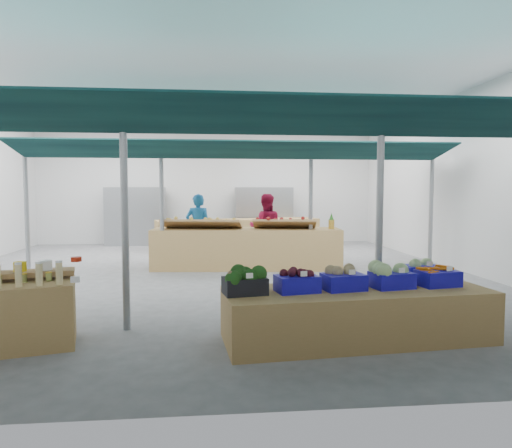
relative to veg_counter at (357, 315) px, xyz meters
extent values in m
plane|color=#5E5E61|center=(-1.96, 4.72, -0.32)|extent=(13.00, 13.00, 0.00)
plane|color=silver|center=(-1.96, 4.72, 3.88)|extent=(13.00, 13.00, 0.00)
plane|color=silver|center=(-1.96, 11.22, 1.78)|extent=(12.00, 0.00, 12.00)
plane|color=silver|center=(4.04, 4.72, 1.78)|extent=(0.00, 13.00, 13.00)
cylinder|color=gray|center=(-5.96, 5.22, 1.18)|extent=(0.10, 0.10, 3.00)
cylinder|color=gray|center=(-2.96, 0.72, 1.18)|extent=(0.10, 0.10, 3.00)
cylinder|color=gray|center=(-2.96, 5.22, 1.18)|extent=(0.10, 0.10, 3.00)
cylinder|color=gray|center=(0.54, 0.72, 1.18)|extent=(0.10, 0.10, 3.00)
cylinder|color=gray|center=(0.54, 5.22, 1.18)|extent=(0.10, 0.10, 3.00)
cylinder|color=gray|center=(3.54, 5.22, 1.18)|extent=(0.10, 0.10, 3.00)
cylinder|color=gray|center=(-1.21, 0.72, 2.53)|extent=(10.00, 0.06, 0.06)
cylinder|color=gray|center=(-1.21, 5.22, 2.53)|extent=(10.00, 0.06, 0.06)
cube|color=black|center=(-1.21, 0.07, 2.46)|extent=(9.50, 1.28, 0.30)
cube|color=black|center=(-1.21, 1.37, 2.46)|extent=(9.50, 1.28, 0.30)
cube|color=black|center=(-1.21, 4.57, 2.46)|extent=(9.50, 1.28, 0.30)
cube|color=black|center=(-1.21, 5.87, 2.46)|extent=(9.50, 1.28, 0.30)
cube|color=#B23F33|center=(-4.46, 10.72, 0.68)|extent=(2.00, 0.50, 2.00)
cube|color=#B23F33|center=(0.04, 10.72, 0.68)|extent=(2.00, 0.50, 2.00)
cube|color=olive|center=(0.00, 0.00, 0.00)|extent=(3.40, 1.40, 0.64)
cube|color=olive|center=(-0.97, 5.53, 0.16)|extent=(4.60, 1.46, 0.97)
cube|color=olive|center=(-0.92, 9.49, 0.16)|extent=(5.47, 2.29, 0.97)
cube|color=#150FA6|center=(1.35, 1.30, -0.01)|extent=(0.55, 0.40, 0.63)
imported|color=#175B98|center=(-2.17, 6.63, 0.58)|extent=(0.69, 0.49, 1.81)
imported|color=maroon|center=(-0.37, 6.63, 0.58)|extent=(0.93, 0.76, 1.81)
cube|color=black|center=(-1.42, -0.13, 0.42)|extent=(0.56, 0.44, 0.20)
cube|color=white|center=(-1.38, -0.35, 0.58)|extent=(0.08, 0.02, 0.06)
cube|color=#150FA6|center=(-0.78, -0.07, 0.42)|extent=(0.56, 0.44, 0.20)
cube|color=white|center=(-0.74, -0.29, 0.58)|extent=(0.08, 0.02, 0.06)
cube|color=#150FA6|center=(-0.18, -0.02, 0.42)|extent=(0.56, 0.44, 0.20)
cube|color=white|center=(-0.14, -0.23, 0.58)|extent=(0.08, 0.02, 0.06)
cube|color=#150FA6|center=(0.46, 0.04, 0.42)|extent=(0.56, 0.44, 0.20)
cube|color=white|center=(0.50, -0.17, 0.58)|extent=(0.08, 0.02, 0.06)
cube|color=#150FA6|center=(1.10, 0.10, 0.42)|extent=(0.56, 0.44, 0.20)
cube|color=white|center=(1.14, -0.11, 0.58)|extent=(0.08, 0.02, 0.06)
sphere|color=brown|center=(-1.55, -0.25, 0.56)|extent=(0.09, 0.09, 0.09)
sphere|color=brown|center=(-1.60, -0.27, 0.60)|extent=(0.06, 0.06, 0.06)
cylinder|color=red|center=(-3.33, -0.21, 0.78)|extent=(0.12, 0.12, 0.05)
cube|color=white|center=(-3.33, -0.27, 0.56)|extent=(0.10, 0.01, 0.07)
cube|color=#997247|center=(-2.05, 5.51, 0.77)|extent=(1.99, 0.99, 0.26)
cube|color=#997247|center=(-0.07, 5.34, 0.77)|extent=(1.59, 0.93, 0.26)
cylinder|color=#8C6019|center=(1.06, 5.25, 0.76)|extent=(0.14, 0.14, 0.22)
cone|color=#26661E|center=(1.06, 5.25, 0.95)|extent=(0.12, 0.12, 0.18)
cube|color=#150FA6|center=(1.06, 0.51, 0.42)|extent=(0.53, 0.39, 0.20)
cube|color=white|center=(1.08, 0.29, 0.58)|extent=(0.08, 0.02, 0.06)
camera|label=1|loc=(-1.80, -5.47, 1.53)|focal=32.00mm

